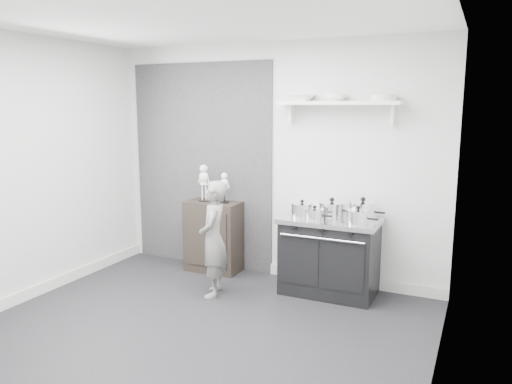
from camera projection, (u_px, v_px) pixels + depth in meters
ground at (192, 335)px, 4.40m from camera, size 4.00×4.00×0.00m
room_shell at (188, 148)px, 4.28m from camera, size 4.02×3.62×2.71m
wall_shelf at (338, 104)px, 5.22m from camera, size 1.30×0.26×0.24m
stove at (330, 255)px, 5.31m from camera, size 1.03×0.64×0.83m
side_cabinet at (214, 236)px, 6.05m from camera, size 0.66×0.38×0.85m
child at (213, 239)px, 5.22m from camera, size 0.43×0.52×1.23m
pot_front_left at (302, 210)px, 5.25m from camera, size 0.31×0.23×0.19m
pot_back_left at (332, 209)px, 5.33m from camera, size 0.38×0.29×0.20m
pot_back_right at (363, 210)px, 5.18m from camera, size 0.38×0.29×0.23m
pot_front_right at (358, 217)px, 4.95m from camera, size 0.31×0.23×0.19m
pot_front_center at (315, 214)px, 5.17m from camera, size 0.29×0.21×0.15m
skeleton_full at (204, 180)px, 5.98m from camera, size 0.14×0.09×0.51m
skeleton_torso at (224, 186)px, 5.87m from camera, size 0.12×0.07×0.41m
bowl_large at (301, 98)px, 5.37m from camera, size 0.28×0.28×0.07m
bowl_small at (335, 97)px, 5.21m from camera, size 0.23×0.23×0.07m
plate_stack at (384, 98)px, 5.01m from camera, size 0.26×0.26×0.06m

